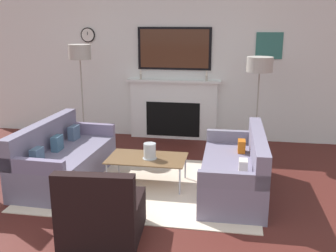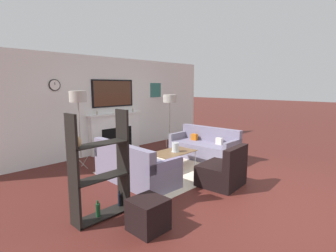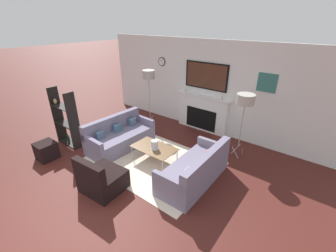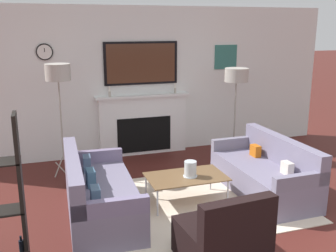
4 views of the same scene
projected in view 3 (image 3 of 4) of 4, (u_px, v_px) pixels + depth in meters
name	position (u px, v px, depth m)	size (l,w,h in m)	color
ground_plane	(60.00, 225.00, 3.82)	(60.00, 60.00, 0.00)	#4B1D18
fireplace_wall	(205.00, 91.00, 6.71)	(7.52, 0.28, 2.70)	white
area_rug	(153.00, 161.00, 5.53)	(3.00, 2.17, 0.01)	beige
couch_left	(120.00, 137.00, 6.08)	(0.88, 1.84, 0.82)	slate
couch_right	(195.00, 170.00, 4.74)	(0.81, 1.81, 0.80)	slate
armchair	(101.00, 179.00, 4.51)	(0.84, 0.79, 0.80)	black
coffee_table	(154.00, 148.00, 5.41)	(1.06, 0.63, 0.38)	brown
hurricane_candle	(155.00, 145.00, 5.31)	(0.19, 0.19, 0.21)	silver
floor_lamp_left	(149.00, 75.00, 6.78)	(0.38, 0.38, 1.80)	#9E998E
floor_lamp_right	(246.00, 100.00, 5.16)	(0.42, 0.42, 1.64)	#9E998E
shelf_unit	(66.00, 120.00, 6.04)	(0.85, 0.28, 1.56)	black
ottoman	(46.00, 151.00, 5.59)	(0.45, 0.45, 0.43)	black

